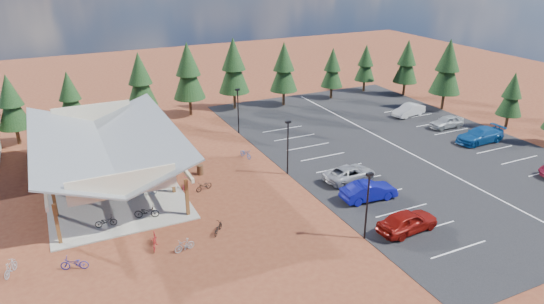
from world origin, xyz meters
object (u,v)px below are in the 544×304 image
object	(u,v)px
bike_7	(127,153)
trash_bin_1	(200,170)
bike_15	(186,183)
car_0	(407,221)
bike_1	(90,191)
bike_6	(139,162)
car_7	(480,135)
car_8	(447,122)
bike_4	(147,212)
bike_13	(184,245)
bike_16	(204,186)
bike_pavilion	(105,143)
bike_9	(10,268)
car_1	(369,191)
car_2	(350,173)
bike_10	(74,263)
lamp_post_0	(367,201)
bike_2	(69,183)
bike_14	(246,154)
trash_bin_0	(172,183)
car_9	(409,110)
bike_12	(218,228)
lamp_post_1	(288,144)
lamp_post_2	(238,108)
bike_0	(106,222)
bike_5	(147,190)
bike_3	(77,164)

from	to	relation	value
bike_7	trash_bin_1	bearing A→B (deg)	-156.33
bike_15	car_0	bearing A→B (deg)	163.53
bike_1	bike_6	xyz separation A→B (m)	(4.85, 4.34, -0.01)
car_7	car_8	size ratio (longest dim) A/B	1.32
bike_4	bike_13	distance (m)	5.62
bike_16	car_0	size ratio (longest dim) A/B	0.33
bike_pavilion	bike_6	bearing A→B (deg)	37.57
bike_9	car_1	size ratio (longest dim) A/B	0.34
bike_pavilion	car_2	distance (m)	21.40
trash_bin_1	bike_10	distance (m)	15.64
trash_bin_1	lamp_post_0	bearing A→B (deg)	-64.75
car_2	bike_2	bearing A→B (deg)	61.48
bike_9	bike_14	bearing A→B (deg)	-126.99
lamp_post_0	trash_bin_0	size ratio (longest dim) A/B	5.71
bike_9	bike_4	bearing A→B (deg)	-135.60
bike_2	bike_16	bearing A→B (deg)	-130.81
car_9	bike_2	bearing A→B (deg)	-95.41
bike_12	lamp_post_1	bearing A→B (deg)	-106.07
bike_13	bike_16	size ratio (longest dim) A/B	0.94
bike_13	bike_15	bearing A→B (deg)	151.81
lamp_post_2	bike_0	distance (m)	22.05
bike_2	bike_16	size ratio (longest dim) A/B	1.19
bike_pavilion	trash_bin_1	world-z (taller)	bike_pavilion
bike_9	car_7	world-z (taller)	car_7
bike_pavilion	car_7	distance (m)	37.88
bike_5	lamp_post_2	bearing A→B (deg)	-37.30
bike_4	bike_5	distance (m)	3.77
bike_13	bike_3	bearing A→B (deg)	-174.61
car_9	bike_12	bearing A→B (deg)	-73.29
trash_bin_0	car_9	xyz separation A→B (m)	(31.62, 6.72, 0.33)
bike_13	bike_16	bearing A→B (deg)	141.95
bike_4	bike_6	size ratio (longest dim) A/B	1.04
bike_10	car_9	bearing A→B (deg)	130.93
bike_2	car_7	world-z (taller)	car_7
bike_pavilion	car_7	world-z (taller)	bike_pavilion
bike_16	bike_13	bearing A→B (deg)	-45.68
bike_6	bike_15	xyz separation A→B (m)	(2.78, -6.08, -0.11)
bike_5	bike_7	size ratio (longest dim) A/B	0.99
bike_7	bike_16	xyz separation A→B (m)	(4.63, -9.84, -0.21)
bike_3	bike_12	bearing A→B (deg)	-153.16
bike_14	bike_16	xyz separation A→B (m)	(-5.96, -5.07, -0.02)
bike_6	bike_0	bearing A→B (deg)	166.29
trash_bin_0	bike_12	bearing A→B (deg)	-82.76
bike_14	bike_0	bearing A→B (deg)	-165.59
bike_13	car_9	distance (m)	37.26
bike_4	car_0	size ratio (longest dim) A/B	0.39
bike_10	bike_16	bearing A→B (deg)	142.69
bike_7	car_7	size ratio (longest dim) A/B	0.32
bike_13	car_8	xyz separation A→B (m)	(34.35, 11.28, 0.31)
lamp_post_2	bike_1	size ratio (longest dim) A/B	3.23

